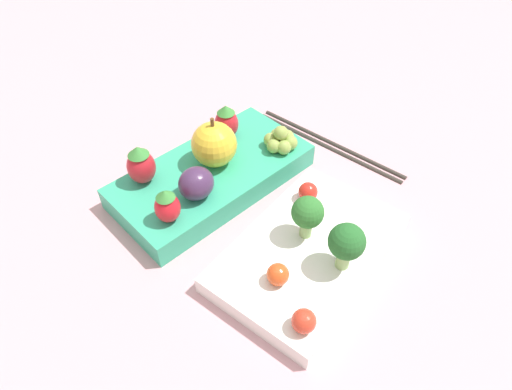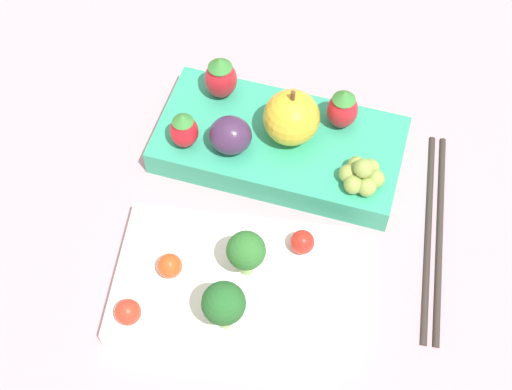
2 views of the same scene
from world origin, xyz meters
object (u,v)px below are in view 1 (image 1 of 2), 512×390
(cherry_tomato_1, at_px, (304,321))
(strawberry_0, at_px, (167,206))
(broccoli_floret_0, at_px, (305,216))
(apple, at_px, (214,144))
(bento_box_fruit, at_px, (211,177))
(grape_cluster, at_px, (281,140))
(cherry_tomato_0, at_px, (308,192))
(chopsticks_pair, at_px, (329,143))
(plum, at_px, (196,183))
(strawberry_2, at_px, (141,165))
(bento_box_savoury, at_px, (308,252))
(strawberry_1, at_px, (226,122))
(broccoli_floret_1, at_px, (347,243))
(cherry_tomato_2, at_px, (278,274))

(cherry_tomato_1, bearing_deg, strawberry_0, -89.58)
(broccoli_floret_0, height_order, apple, apple)
(bento_box_fruit, bearing_deg, grape_cluster, 157.57)
(bento_box_fruit, relative_size, cherry_tomato_0, 11.30)
(cherry_tomato_1, distance_m, strawberry_0, 0.17)
(broccoli_floret_0, xyz_separation_m, cherry_tomato_1, (0.08, 0.06, -0.02))
(chopsticks_pair, bearing_deg, plum, -9.96)
(broccoli_floret_0, bearing_deg, chopsticks_pair, -152.99)
(strawberry_2, xyz_separation_m, grape_cluster, (-0.14, 0.07, -0.01))
(bento_box_savoury, relative_size, grape_cluster, 5.05)
(strawberry_1, bearing_deg, apple, 29.62)
(bento_box_fruit, bearing_deg, broccoli_floret_0, 89.12)
(strawberry_1, height_order, chopsticks_pair, strawberry_1)
(broccoli_floret_0, bearing_deg, cherry_tomato_0, -147.10)
(chopsticks_pair, bearing_deg, broccoli_floret_0, 27.01)
(plum, distance_m, grape_cluster, 0.12)
(bento_box_fruit, bearing_deg, cherry_tomato_0, 112.27)
(cherry_tomato_0, xyz_separation_m, strawberry_2, (0.10, -0.14, 0.02))
(broccoli_floret_1, distance_m, cherry_tomato_0, 0.09)
(bento_box_savoury, relative_size, cherry_tomato_1, 9.65)
(bento_box_fruit, bearing_deg, bento_box_savoury, 87.47)
(bento_box_savoury, height_order, strawberry_1, strawberry_1)
(cherry_tomato_2, distance_m, chopsticks_pair, 0.23)
(bento_box_savoury, height_order, broccoli_floret_0, broccoli_floret_0)
(bento_box_fruit, distance_m, cherry_tomato_0, 0.11)
(cherry_tomato_1, bearing_deg, bento_box_savoury, -145.36)
(chopsticks_pair, bearing_deg, cherry_tomato_1, 31.34)
(broccoli_floret_1, relative_size, strawberry_1, 1.19)
(broccoli_floret_1, bearing_deg, strawberry_1, -105.33)
(cherry_tomato_2, bearing_deg, strawberry_1, -122.21)
(cherry_tomato_1, height_order, strawberry_2, strawberry_2)
(cherry_tomato_2, distance_m, strawberry_2, 0.19)
(bento_box_savoury, relative_size, bento_box_fruit, 0.88)
(broccoli_floret_1, relative_size, apple, 0.87)
(strawberry_0, bearing_deg, bento_box_savoury, 121.11)
(bento_box_savoury, relative_size, chopsticks_pair, 0.96)
(apple, distance_m, chopsticks_pair, 0.16)
(bento_box_fruit, xyz_separation_m, strawberry_1, (-0.05, -0.03, 0.03))
(bento_box_fruit, xyz_separation_m, strawberry_0, (0.08, 0.03, 0.03))
(broccoli_floret_0, bearing_deg, grape_cluster, -129.70)
(cherry_tomato_2, height_order, strawberry_2, strawberry_2)
(plum, bearing_deg, broccoli_floret_1, 102.06)
(bento_box_savoury, height_order, plum, plum)
(strawberry_0, bearing_deg, cherry_tomato_2, 99.87)
(plum, bearing_deg, chopsticks_pair, 170.04)
(bento_box_savoury, relative_size, cherry_tomato_2, 9.88)
(bento_box_savoury, height_order, strawberry_0, strawberry_0)
(apple, relative_size, strawberry_1, 1.37)
(apple, bearing_deg, cherry_tomato_0, 106.15)
(grape_cluster, bearing_deg, broccoli_floret_1, 60.27)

